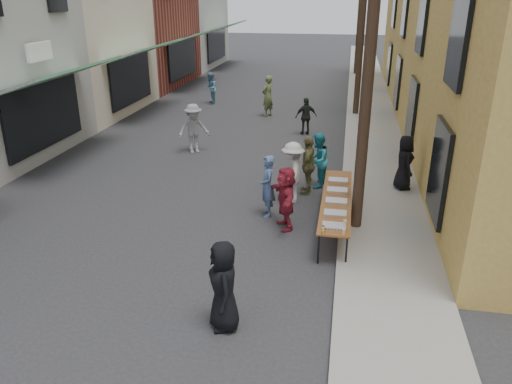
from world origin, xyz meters
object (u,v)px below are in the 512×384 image
(utility_pole_near, at_px, (371,36))
(guest_front_c, at_px, (318,160))
(serving_table, at_px, (336,200))
(guest_front_a, at_px, (224,286))
(catering_tray_sausage, at_px, (334,227))
(server, at_px, (404,162))
(utility_pole_far, at_px, (360,4))
(utility_pole_mid, at_px, (363,12))

(utility_pole_near, bearing_deg, guest_front_c, 113.14)
(serving_table, xyz_separation_m, guest_front_a, (-1.73, -4.31, 0.10))
(catering_tray_sausage, bearing_deg, server, 67.38)
(guest_front_c, distance_m, server, 2.44)
(guest_front_a, bearing_deg, utility_pole_near, 129.58)
(utility_pole_far, xyz_separation_m, server, (1.30, -21.28, -3.62))
(utility_pole_near, bearing_deg, server, 64.43)
(utility_pole_mid, distance_m, guest_front_a, 16.82)
(server, bearing_deg, guest_front_c, 77.27)
(catering_tray_sausage, relative_size, guest_front_a, 0.31)
(utility_pole_mid, relative_size, catering_tray_sausage, 18.00)
(utility_pole_far, bearing_deg, serving_table, -91.20)
(server, bearing_deg, catering_tray_sausage, 143.41)
(catering_tray_sausage, relative_size, guest_front_c, 0.31)
(utility_pole_mid, xyz_separation_m, guest_front_a, (-2.23, -16.26, -3.69))
(utility_pole_near, xyz_separation_m, utility_pole_mid, (0.00, 12.00, 0.00))
(utility_pole_near, relative_size, serving_table, 2.25)
(utility_pole_near, xyz_separation_m, utility_pole_far, (0.00, 24.00, 0.00))
(utility_pole_mid, bearing_deg, utility_pole_far, 90.00)
(server, bearing_deg, utility_pole_near, 140.46)
(utility_pole_far, xyz_separation_m, serving_table, (-0.50, -23.95, -3.79))
(utility_pole_mid, distance_m, guest_front_c, 10.10)
(catering_tray_sausage, xyz_separation_m, guest_front_a, (-1.73, -2.66, 0.02))
(serving_table, bearing_deg, utility_pole_near, -5.24)
(utility_pole_near, bearing_deg, utility_pole_far, 90.00)
(utility_pole_near, relative_size, utility_pole_far, 1.00)
(catering_tray_sausage, relative_size, server, 0.32)
(utility_pole_far, bearing_deg, catering_tray_sausage, -91.12)
(guest_front_a, distance_m, server, 7.82)
(utility_pole_mid, bearing_deg, catering_tray_sausage, -92.10)
(guest_front_c, bearing_deg, utility_pole_near, 34.33)
(guest_front_c, bearing_deg, serving_table, 24.90)
(utility_pole_near, relative_size, guest_front_a, 5.54)
(utility_pole_mid, bearing_deg, server, -82.03)
(utility_pole_far, relative_size, server, 5.76)
(utility_pole_near, height_order, guest_front_c, utility_pole_near)
(serving_table, height_order, catering_tray_sausage, catering_tray_sausage)
(utility_pole_near, distance_m, guest_front_a, 6.06)
(utility_pole_far, xyz_separation_m, guest_front_a, (-2.23, -28.26, -3.69))
(utility_pole_far, distance_m, serving_table, 24.26)
(utility_pole_far, distance_m, guest_front_a, 28.59)
(guest_front_a, bearing_deg, server, 130.39)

